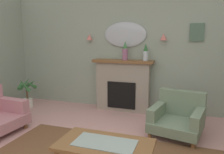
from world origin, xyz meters
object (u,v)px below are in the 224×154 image
Objects in this scene: mantel_vase_right at (125,51)px; potted_plant_small_fern at (27,93)px; wall_mirror at (125,35)px; armchair_near_fireplace at (178,116)px; fireplace at (123,86)px; coffee_table at (105,147)px; wall_sconce_right at (164,37)px; wall_sconce_left at (89,37)px; mantel_vase_centre at (146,53)px; framed_picture at (197,32)px.

potted_plant_small_fern is (-2.27, -0.50, -1.00)m from mantel_vase_right.
armchair_near_fireplace is at bearing -39.91° from wall_mirror.
fireplace is 1.24× the size of coffee_table.
wall_sconce_right reaches higher than potted_plant_small_fern.
coffee_table is 3.31m from potted_plant_small_fern.
wall_sconce_right is 0.13× the size of coffee_table.
wall_sconce_left reaches higher than fireplace.
armchair_near_fireplace is 3.48m from potted_plant_small_fern.
mantel_vase_centre reaches higher than potted_plant_small_fern.
framed_picture is 0.50× the size of potted_plant_small_fern.
fireplace is 3.78× the size of framed_picture.
wall_mirror is 0.99× the size of armchair_near_fireplace.
mantel_vase_centre is 2.60× the size of wall_sconce_left.
wall_mirror is at bearing 106.39° from mantel_vase_right.
wall_mirror is 2.14m from armchair_near_fireplace.
mantel_vase_centre is at bearing -3.24° from fireplace.
fireplace is at bearing 13.34° from potted_plant_small_fern.
coffee_table is at bearing -79.05° from fireplace.
wall_sconce_right is at bearing 81.63° from coffee_table.
wall_mirror is 0.85m from wall_sconce_right.
framed_picture reaches higher than wall_sconce_right.
potted_plant_small_fern is (-2.22, -0.53, -0.23)m from fireplace.
wall_sconce_right is at bearing -174.73° from framed_picture.
mantel_vase_centre is (0.50, -0.03, 0.76)m from fireplace.
fireplace is 0.78m from mantel_vase_right.
wall_sconce_left is 1.70m from wall_sconce_right.
mantel_vase_right reaches higher than mantel_vase_centre.
coffee_table is at bearing -90.59° from mantel_vase_centre.
mantel_vase_centre is 2.93m from potted_plant_small_fern.
wall_sconce_left is at bearing 174.92° from mantel_vase_centre.
potted_plant_small_fern is at bearing 144.39° from coffee_table.
wall_sconce_right is (0.85, 0.09, 1.09)m from fireplace.
wall_sconce_left is (-0.90, 0.12, 0.31)m from mantel_vase_right.
mantel_vase_centre is at bearing 130.49° from armchair_near_fireplace.
wall_sconce_left reaches higher than potted_plant_small_fern.
fireplace is 1.38m from wall_sconce_right.
wall_mirror is at bearing 140.09° from armchair_near_fireplace.
armchair_near_fireplace is (0.74, -0.87, -1.03)m from mantel_vase_centre.
fireplace is at bearing -90.00° from wall_mirror.
wall_mirror is (-0.50, 0.17, 0.38)m from mantel_vase_centre.
fireplace is at bearing -6.16° from wall_sconce_left.
potted_plant_small_fern is (-2.69, 1.93, -0.04)m from coffee_table.
wall_mirror is (-0.00, 0.14, 1.14)m from fireplace.
coffee_table is (1.33, -2.55, -1.28)m from wall_sconce_left.
mantel_vase_right is 0.37× the size of coffee_table.
mantel_vase_centre is 2.60m from coffee_table.
wall_sconce_right is 1.72m from armchair_near_fireplace.
mantel_vase_right is 2.93× the size of wall_sconce_left.
armchair_near_fireplace is (2.09, -0.99, -1.35)m from wall_sconce_left.
coffee_table is at bearing -62.51° from wall_sconce_left.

